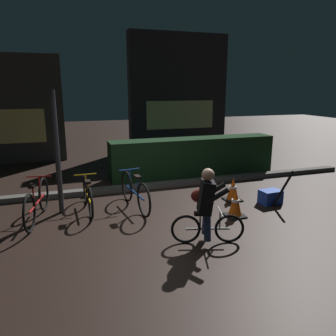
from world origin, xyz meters
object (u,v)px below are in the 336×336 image
Objects in this scene: parked_bike_left_mid at (37,202)px; parked_bike_center_right at (135,192)px; traffic_cone_near at (235,203)px; blue_crate at (270,197)px; closed_umbrella at (283,189)px; parked_bike_center_left at (88,195)px; street_post at (57,153)px; cyclist at (206,206)px; traffic_cone_far at (233,189)px.

parked_bike_left_mid is 1.88m from parked_bike_center_right.
blue_crate is (1.09, 0.40, -0.12)m from traffic_cone_near.
traffic_cone_near is 0.66× the size of closed_umbrella.
parked_bike_center_left is 0.95m from parked_bike_center_right.
parked_bike_left_mid reaches higher than blue_crate.
parked_bike_left_mid is at bearing -166.88° from closed_umbrella.
street_post reaches higher than closed_umbrella.
closed_umbrella is at bearing -114.04° from parked_bike_center_right.
closed_umbrella is at bearing 40.57° from cyclist.
parked_bike_center_right is at bearing 175.04° from traffic_cone_far.
traffic_cone_far is 2.24m from cyclist.
parked_bike_center_left is 4.04m from closed_umbrella.
parked_bike_left_mid is 1.10× the size of parked_bike_center_left.
traffic_cone_far is (3.64, -0.45, -0.96)m from street_post.
parked_bike_center_right is 1.36× the size of cyclist.
cyclist is (2.63, -1.83, 0.27)m from parked_bike_left_mid.
cyclist reaches higher than parked_bike_center_right.
street_post is 4.67× the size of traffic_cone_far.
traffic_cone_near is 1.17m from blue_crate.
cyclist reaches higher than parked_bike_center_left.
cyclist reaches higher than traffic_cone_far.
parked_bike_center_right reaches higher than traffic_cone_far.
parked_bike_center_right reaches higher than parked_bike_center_left.
blue_crate is 0.37m from closed_umbrella.
traffic_cone_near is (3.64, -1.01, -0.09)m from parked_bike_left_mid.
parked_bike_center_left is at bearing 173.28° from traffic_cone_far.
parked_bike_center_right is (0.93, -0.18, 0.03)m from parked_bike_center_left.
blue_crate is (0.67, -0.45, -0.10)m from traffic_cone_far.
blue_crate is 2.48m from cyclist.
parked_bike_left_mid is at bearing 101.07° from parked_bike_center_left.
blue_crate is 0.35× the size of cyclist.
parked_bike_left_mid is 3.78m from traffic_cone_near.
street_post reaches higher than cyclist.
parked_bike_center_right is 2.00× the size of closed_umbrella.
parked_bike_center_right is at bearing -10.02° from street_post.
cyclist is at bearing -140.91° from traffic_cone_near.
parked_bike_center_right is 2.20m from traffic_cone_far.
traffic_cone_far reaches higher than blue_crate.
traffic_cone_near is 0.95m from traffic_cone_far.
street_post reaches higher than traffic_cone_far.
parked_bike_center_right is at bearing -173.59° from closed_umbrella.
parked_bike_center_left is 2.66m from cyclist.
cyclist is at bearing -113.80° from parked_bike_left_mid.
traffic_cone_far is at bearing 63.53° from traffic_cone_near.
cyclist is (0.75, -1.86, 0.27)m from parked_bike_center_right.
traffic_cone_near is at bearing -149.70° from closed_umbrella.
parked_bike_left_mid is at bearing 172.66° from blue_crate.
street_post is 1.03m from parked_bike_center_left.
parked_bike_left_mid is 3.87× the size of blue_crate.
closed_umbrella is at bearing -89.04° from parked_bike_left_mid.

